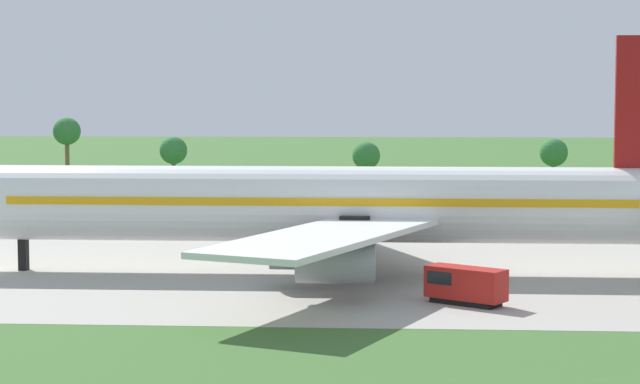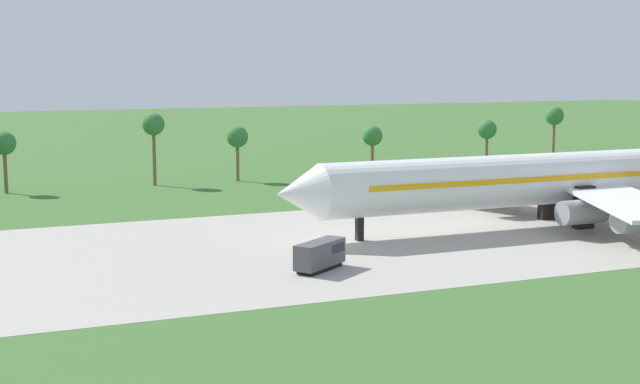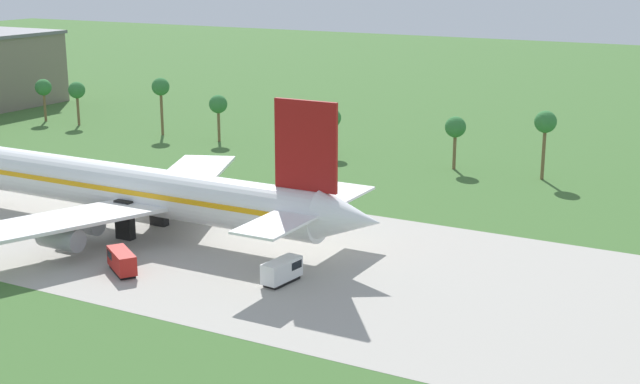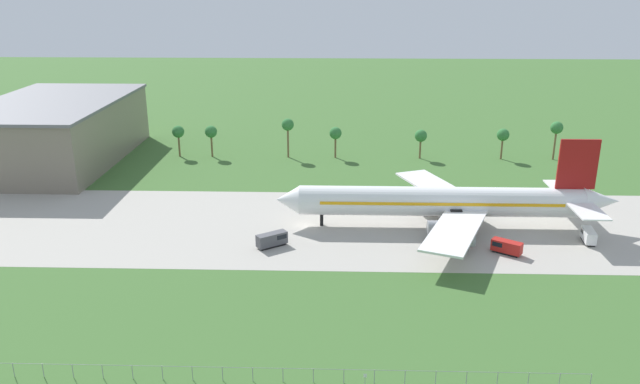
{
  "view_description": "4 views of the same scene",
  "coord_description": "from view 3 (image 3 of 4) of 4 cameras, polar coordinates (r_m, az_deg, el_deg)",
  "views": [
    {
      "loc": [
        34.42,
        -94.27,
        14.85
      ],
      "look_at": [
        28.49,
        0.35,
        6.76
      ],
      "focal_mm": 65.0,
      "sensor_mm": 36.0,
      "label": 1
    },
    {
      "loc": [
        -37.68,
        -88.12,
        19.58
      ],
      "look_at": [
        -1.25,
        0.35,
        5.76
      ],
      "focal_mm": 50.0,
      "sensor_mm": 36.0,
      "label": 2
    },
    {
      "loc": [
        106.16,
        -87.23,
        35.33
      ],
      "look_at": [
        58.23,
        0.35,
        8.88
      ],
      "focal_mm": 50.0,
      "sensor_mm": 36.0,
      "label": 3
    },
    {
      "loc": [
        7.04,
        -124.49,
        50.34
      ],
      "look_at": [
        3.01,
        5.0,
        6.0
      ],
      "focal_mm": 35.0,
      "sensor_mm": 36.0,
      "label": 4
    }
  ],
  "objects": [
    {
      "name": "jet_airliner",
      "position": [
        119.66,
        -11.85,
        0.18
      ],
      "size": [
        72.27,
        52.35,
        19.48
      ],
      "color": "white",
      "rests_on": "ground_plane"
    },
    {
      "name": "baggage_tug",
      "position": [
        105.32,
        -12.59,
        -4.32
      ],
      "size": [
        5.88,
        4.87,
        2.64
      ],
      "color": "black",
      "rests_on": "ground_plane"
    },
    {
      "name": "catering_van",
      "position": [
        99.76,
        -2.4,
        -5.03
      ],
      "size": [
        2.61,
        5.45,
        2.68
      ],
      "color": "black",
      "rests_on": "ground_plane"
    },
    {
      "name": "palm_tree_row",
      "position": [
        172.28,
        -4.94,
        5.61
      ],
      "size": [
        114.34,
        3.6,
        11.73
      ],
      "color": "brown",
      "rests_on": "ground_plane"
    }
  ]
}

